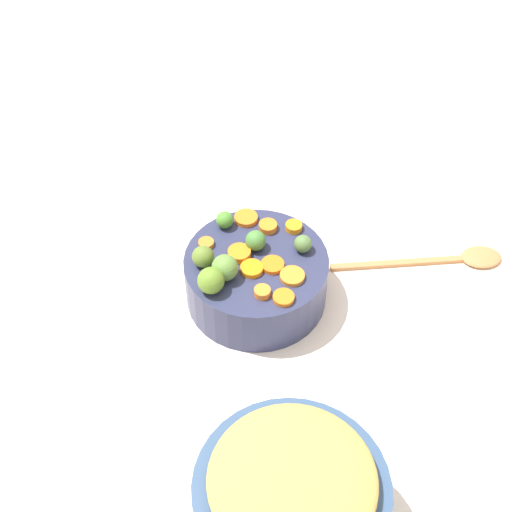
{
  "coord_description": "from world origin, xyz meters",
  "views": [
    {
      "loc": [
        0.66,
        -0.44,
        0.96
      ],
      "look_at": [
        0.02,
        -0.0,
        0.12
      ],
      "focal_mm": 50.56,
      "sensor_mm": 36.0,
      "label": 1
    }
  ],
  "objects": [
    {
      "name": "carrot_slice_2",
      "position": [
        0.05,
        0.01,
        0.11
      ],
      "size": [
        0.04,
        0.04,
        0.01
      ],
      "primitive_type": "cylinder",
      "rotation": [
        0.0,
        0.0,
        1.33
      ],
      "color": "orange",
      "rests_on": "serving_bowl_carrots"
    },
    {
      "name": "metal_pot",
      "position": [
        0.38,
        -0.19,
        0.09
      ],
      "size": [
        0.24,
        0.24,
        0.13
      ],
      "primitive_type": "cylinder",
      "color": "#334D74",
      "rests_on": "tabletop"
    },
    {
      "name": "tabletop",
      "position": [
        0.0,
        0.0,
        0.01
      ],
      "size": [
        2.4,
        2.4,
        0.02
      ],
      "primitive_type": "cube",
      "color": "white",
      "rests_on": "ground"
    },
    {
      "name": "carrot_slice_0",
      "position": [
        -0.02,
        0.06,
        0.12
      ],
      "size": [
        0.04,
        0.04,
        0.01
      ],
      "primitive_type": "cylinder",
      "rotation": [
        0.0,
        0.0,
        3.83
      ],
      "color": "orange",
      "rests_on": "serving_bowl_carrots"
    },
    {
      "name": "brussels_sprout_2",
      "position": [
        0.05,
        0.07,
        0.12
      ],
      "size": [
        0.03,
        0.03,
        0.03
      ],
      "primitive_type": "sphere",
      "color": "#52753D",
      "rests_on": "serving_bowl_carrots"
    },
    {
      "name": "wooden_spoon",
      "position": [
        0.15,
        0.33,
        0.03
      ],
      "size": [
        0.18,
        0.28,
        0.01
      ],
      "color": "#B77A48",
      "rests_on": "tabletop"
    },
    {
      "name": "stuffing_mound",
      "position": [
        0.38,
        -0.19,
        0.17
      ],
      "size": [
        0.2,
        0.2,
        0.03
      ],
      "primitive_type": "ellipsoid",
      "color": "tan",
      "rests_on": "metal_pot"
    },
    {
      "name": "carrot_slice_4",
      "position": [
        -0.06,
        0.04,
        0.11
      ],
      "size": [
        0.05,
        0.05,
        0.01
      ],
      "primitive_type": "cylinder",
      "rotation": [
        0.0,
        0.0,
        3.38
      ],
      "color": "orange",
      "rests_on": "serving_bowl_carrots"
    },
    {
      "name": "brussels_sprout_0",
      "position": [
        0.03,
        -0.09,
        0.13
      ],
      "size": [
        0.04,
        0.04,
        0.04
      ],
      "primitive_type": "sphere",
      "color": "olive",
      "rests_on": "serving_bowl_carrots"
    },
    {
      "name": "carrot_slice_1",
      "position": [
        0.09,
        -0.03,
        0.12
      ],
      "size": [
        0.04,
        0.04,
        0.01
      ],
      "primitive_type": "cylinder",
      "rotation": [
        0.0,
        0.0,
        0.94
      ],
      "color": "orange",
      "rests_on": "serving_bowl_carrots"
    },
    {
      "name": "carrot_slice_6",
      "position": [
        0.11,
        -0.01,
        0.11
      ],
      "size": [
        0.04,
        0.04,
        0.01
      ],
      "primitive_type": "cylinder",
      "rotation": [
        0.0,
        0.0,
        1.93
      ],
      "color": "orange",
      "rests_on": "serving_bowl_carrots"
    },
    {
      "name": "serving_bowl_carrots",
      "position": [
        0.02,
        -0.0,
        0.07
      ],
      "size": [
        0.23,
        0.23,
        0.09
      ],
      "primitive_type": "cylinder",
      "color": "#2C3050",
      "rests_on": "tabletop"
    },
    {
      "name": "carrot_slice_3",
      "position": [
        0.09,
        0.03,
        0.11
      ],
      "size": [
        0.05,
        0.05,
        0.01
      ],
      "primitive_type": "cylinder",
      "rotation": [
        0.0,
        0.0,
        1.2
      ],
      "color": "orange",
      "rests_on": "serving_bowl_carrots"
    },
    {
      "name": "carrot_slice_7",
      "position": [
        0.04,
        -0.02,
        0.11
      ],
      "size": [
        0.05,
        0.05,
        0.01
      ],
      "primitive_type": "cylinder",
      "rotation": [
        0.0,
        0.0,
        3.48
      ],
      "color": "orange",
      "rests_on": "serving_bowl_carrots"
    },
    {
      "name": "brussels_sprout_5",
      "position": [
        0.02,
        -0.06,
        0.13
      ],
      "size": [
        0.04,
        0.04,
        0.04
      ],
      "primitive_type": "sphere",
      "color": "#5D873A",
      "rests_on": "serving_bowl_carrots"
    },
    {
      "name": "carrot_slice_8",
      "position": [
        0.0,
        0.09,
        0.12
      ],
      "size": [
        0.04,
        0.04,
        0.01
      ],
      "primitive_type": "cylinder",
      "rotation": [
        0.0,
        0.0,
        0.55
      ],
      "color": "orange",
      "rests_on": "serving_bowl_carrots"
    },
    {
      "name": "brussels_sprout_1",
      "position": [
        -0.07,
        0.0,
        0.12
      ],
      "size": [
        0.03,
        0.03,
        0.03
      ],
      "primitive_type": "sphere",
      "color": "#4A872F",
      "rests_on": "serving_bowl_carrots"
    },
    {
      "name": "carrot_slice_5",
      "position": [
        -0.05,
        -0.05,
        0.11
      ],
      "size": [
        0.03,
        0.03,
        0.01
      ],
      "primitive_type": "cylinder",
      "rotation": [
        0.0,
        0.0,
        2.93
      ],
      "color": "orange",
      "rests_on": "serving_bowl_carrots"
    },
    {
      "name": "brussels_sprout_4",
      "position": [
        -0.02,
        -0.07,
        0.13
      ],
      "size": [
        0.04,
        0.04,
        0.04
      ],
      "primitive_type": "sphere",
      "color": "#59742B",
      "rests_on": "serving_bowl_carrots"
    },
    {
      "name": "brussels_sprout_3",
      "position": [
        -0.0,
        0.01,
        0.13
      ],
      "size": [
        0.03,
        0.03,
        0.03
      ],
      "primitive_type": "sphere",
      "color": "#467D38",
      "rests_on": "serving_bowl_carrots"
    },
    {
      "name": "carrot_slice_9",
      "position": [
        0.0,
        -0.02,
        0.12
      ],
      "size": [
        0.05,
        0.05,
        0.01
      ],
      "primitive_type": "cylinder",
      "rotation": [
        0.0,
        0.0,
        5.85
      ],
      "color": "orange",
      "rests_on": "serving_bowl_carrots"
    }
  ]
}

